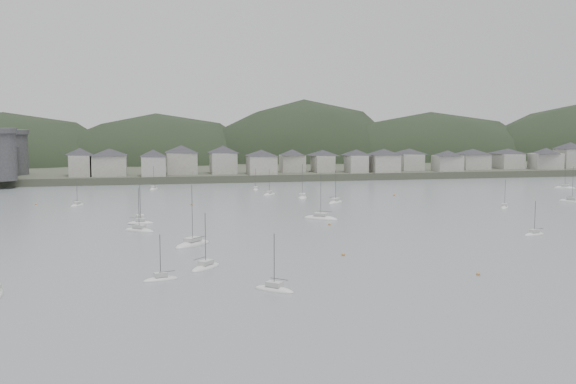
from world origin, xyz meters
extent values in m
plane|color=slate|center=(0.00, 0.00, 0.00)|extent=(900.00, 900.00, 0.00)
cube|color=#383D2D|center=(0.00, 295.00, 1.50)|extent=(900.00, 250.00, 3.00)
ellipsoid|color=black|center=(-110.87, 271.94, -10.14)|extent=(138.98, 92.48, 81.13)
ellipsoid|color=black|center=(-32.30, 272.87, -9.97)|extent=(132.08, 90.41, 79.74)
ellipsoid|color=black|center=(50.65, 272.93, -12.68)|extent=(133.88, 88.37, 101.41)
ellipsoid|color=black|center=(125.95, 267.91, -10.32)|extent=(165.81, 81.78, 82.55)
cylinder|color=#37373A|center=(-92.00, 166.00, 12.00)|extent=(10.00, 10.00, 18.00)
cylinder|color=#37373A|center=(-92.00, 194.00, 11.50)|extent=(10.00, 10.00, 17.00)
cube|color=#37373A|center=(-92.00, 180.00, 9.00)|extent=(3.50, 30.00, 12.00)
cube|color=gray|center=(-65.00, 181.96, 7.29)|extent=(8.34, 12.91, 8.59)
pyramid|color=#242428|center=(-65.00, 181.96, 13.09)|extent=(15.78, 15.78, 3.01)
cube|color=gray|center=(-53.32, 181.32, 7.18)|extent=(13.68, 13.35, 8.36)
pyramid|color=#242428|center=(-53.32, 181.32, 12.82)|extent=(20.07, 20.07, 2.93)
cube|color=#9B9A92|center=(-35.57, 176.02, 7.04)|extent=(9.78, 10.20, 8.08)
pyramid|color=#242428|center=(-35.57, 176.02, 12.49)|extent=(14.83, 14.83, 2.83)
cube|color=gray|center=(-23.51, 185.65, 7.55)|extent=(12.59, 13.33, 9.09)
pyramid|color=#242428|center=(-23.51, 185.65, 13.68)|extent=(19.24, 19.24, 3.18)
cube|color=#9B9A92|center=(-5.75, 184.10, 7.43)|extent=(10.74, 12.17, 8.87)
pyramid|color=#242428|center=(-5.75, 184.10, 13.42)|extent=(17.01, 17.01, 3.10)
cube|color=gray|center=(9.92, 177.53, 6.85)|extent=(11.63, 12.09, 7.69)
pyramid|color=#242428|center=(9.92, 177.53, 12.04)|extent=(17.61, 17.61, 2.69)
cube|color=gray|center=(25.25, 186.19, 6.72)|extent=(10.37, 9.35, 7.44)
pyramid|color=#242428|center=(25.25, 186.19, 11.74)|extent=(14.65, 14.65, 2.60)
cube|color=gray|center=(38.63, 183.79, 6.61)|extent=(8.24, 12.20, 7.22)
pyramid|color=#242428|center=(38.63, 183.79, 11.48)|extent=(15.17, 15.17, 2.53)
cube|color=#9B9A92|center=(52.50, 178.55, 6.73)|extent=(8.06, 10.91, 7.46)
pyramid|color=#242428|center=(52.50, 178.55, 11.77)|extent=(14.08, 14.08, 2.61)
cube|color=gray|center=(64.81, 177.06, 6.83)|extent=(11.73, 11.78, 7.66)
pyramid|color=#242428|center=(64.81, 177.06, 12.00)|extent=(17.46, 17.46, 2.68)
cube|color=#9B9A92|center=(80.64, 186.91, 6.67)|extent=(10.19, 13.02, 7.33)
pyramid|color=#242428|center=(80.64, 186.91, 11.62)|extent=(17.23, 17.23, 2.57)
cube|color=#9B9A92|center=(95.55, 178.06, 6.44)|extent=(11.70, 9.81, 6.88)
pyramid|color=#242428|center=(95.55, 178.06, 11.08)|extent=(15.97, 15.97, 2.41)
cube|color=#9B9A92|center=(112.40, 186.91, 6.50)|extent=(12.83, 12.48, 7.00)
pyramid|color=#242428|center=(112.40, 186.91, 11.22)|extent=(18.79, 18.79, 2.45)
cube|color=#9B9A92|center=(130.73, 187.42, 6.48)|extent=(11.07, 13.50, 6.97)
pyramid|color=#242428|center=(130.73, 187.42, 11.19)|extent=(18.25, 18.25, 2.44)
cube|color=#9B9A92|center=(146.02, 179.72, 6.67)|extent=(13.75, 9.12, 7.34)
pyramid|color=#242428|center=(146.02, 179.72, 11.62)|extent=(16.97, 16.97, 2.57)
cube|color=#9B9A92|center=(162.92, 185.95, 7.53)|extent=(11.37, 11.57, 9.05)
pyramid|color=#242428|center=(162.92, 185.95, 13.63)|extent=(17.03, 17.03, 3.17)
ellipsoid|color=silver|center=(12.37, 110.55, 0.05)|extent=(4.94, 9.48, 1.81)
cube|color=#B8B8B4|center=(12.37, 110.55, 1.26)|extent=(2.68, 3.55, 0.70)
cylinder|color=#3F3F42|center=(12.37, 110.55, 5.86)|extent=(0.12, 0.12, 11.32)
cylinder|color=#3F3F42|center=(11.98, 112.14, 1.81)|extent=(1.05, 3.98, 0.10)
ellipsoid|color=silver|center=(3.30, 122.53, 0.05)|extent=(6.22, 6.99, 1.42)
cube|color=#B8B8B4|center=(3.30, 122.53, 1.06)|extent=(2.78, 2.92, 0.70)
cylinder|color=#3F3F42|center=(3.30, 122.53, 4.65)|extent=(0.12, 0.12, 8.90)
cylinder|color=#3F3F42|center=(2.50, 123.54, 1.61)|extent=(2.07, 2.57, 0.10)
ellipsoid|color=silver|center=(1.33, 140.51, 0.05)|extent=(3.09, 6.45, 1.24)
cube|color=#B8B8B4|center=(1.33, 140.51, 0.97)|extent=(1.74, 2.38, 0.70)
cylinder|color=#3F3F42|center=(1.33, 140.51, 4.07)|extent=(0.12, 0.12, 7.74)
cylinder|color=#3F3F42|center=(1.13, 141.60, 1.52)|extent=(0.61, 2.76, 0.10)
ellipsoid|color=silver|center=(47.53, 27.17, 0.05)|extent=(6.42, 3.72, 1.22)
cube|color=#B8B8B4|center=(47.53, 27.17, 0.96)|extent=(2.45, 1.93, 0.70)
cylinder|color=#3F3F42|center=(47.53, 27.17, 4.02)|extent=(0.12, 0.12, 7.65)
cylinder|color=#3F3F42|center=(48.58, 26.83, 1.51)|extent=(2.65, 0.93, 0.10)
ellipsoid|color=silver|center=(65.61, 72.98, 0.05)|extent=(5.63, 6.63, 1.33)
cube|color=#B8B8B4|center=(65.61, 72.98, 1.01)|extent=(2.55, 2.74, 0.70)
cylinder|color=#3F3F42|center=(65.61, 72.98, 4.36)|extent=(0.12, 0.12, 8.31)
cylinder|color=#3F3F42|center=(66.32, 72.01, 1.56)|extent=(1.84, 2.48, 0.10)
ellipsoid|color=silver|center=(-40.92, 51.25, 0.05)|extent=(8.12, 6.93, 1.63)
cube|color=#B8B8B4|center=(-40.92, 51.25, 1.17)|extent=(3.36, 3.13, 0.70)
cylinder|color=#3F3F42|center=(-40.92, 51.25, 5.29)|extent=(0.12, 0.12, 10.19)
cylinder|color=#3F3F42|center=(-42.11, 50.38, 1.72)|extent=(3.02, 2.25, 0.10)
ellipsoid|color=silver|center=(-35.91, 150.00, 0.05)|extent=(4.53, 7.26, 1.38)
cube|color=#B8B8B4|center=(-35.91, 150.00, 1.04)|extent=(2.28, 2.81, 0.70)
cylinder|color=#3F3F42|center=(-35.91, 150.00, 4.53)|extent=(0.12, 0.12, 8.65)
cylinder|color=#3F3F42|center=(-35.47, 148.84, 1.59)|extent=(1.20, 2.95, 0.10)
ellipsoid|color=silver|center=(-40.63, 63.45, 0.05)|extent=(6.93, 3.11, 1.34)
cube|color=#B8B8B4|center=(-40.63, 63.45, 1.02)|extent=(2.53, 1.80, 0.70)
cylinder|color=#3F3F42|center=(-40.63, 63.45, 4.38)|extent=(0.12, 0.12, 8.36)
cylinder|color=#3F3F42|center=(-41.82, 63.27, 1.57)|extent=(2.99, 0.54, 0.10)
ellipsoid|color=silver|center=(-40.70, 68.81, 0.05)|extent=(3.36, 8.53, 1.67)
cube|color=#B8B8B4|center=(-40.70, 68.81, 1.18)|extent=(2.07, 3.06, 0.70)
cylinder|color=#3F3F42|center=(-40.70, 68.81, 5.41)|extent=(0.12, 0.12, 10.42)
cylinder|color=#3F3F42|center=(-40.83, 67.32, 1.73)|extent=(0.41, 3.75, 0.10)
ellipsoid|color=silver|center=(-20.24, -11.26, 0.05)|extent=(6.63, 6.40, 1.40)
cube|color=#B8B8B4|center=(-20.24, -11.26, 1.05)|extent=(2.84, 2.79, 0.70)
cylinder|color=#3F3F42|center=(-20.24, -11.26, 4.56)|extent=(0.12, 0.12, 8.73)
cylinder|color=#3F3F42|center=(-19.32, -10.40, 1.60)|extent=(2.37, 2.22, 0.10)
ellipsoid|color=silver|center=(6.13, 61.90, 0.05)|extent=(9.51, 8.43, 1.94)
cube|color=#B8B8B4|center=(6.13, 61.90, 1.32)|extent=(3.98, 3.77, 0.70)
cylinder|color=#3F3F42|center=(6.13, 61.90, 6.25)|extent=(0.12, 0.12, 12.09)
cylinder|color=#3F3F42|center=(7.49, 62.98, 1.87)|extent=(3.48, 2.78, 0.10)
ellipsoid|color=silver|center=(-29.88, 30.02, 0.05)|extent=(9.44, 9.33, 2.01)
cube|color=#B8B8B4|center=(-29.88, 30.02, 1.36)|extent=(4.06, 4.04, 0.70)
cylinder|color=#3F3F42|center=(-29.88, 30.02, 6.49)|extent=(0.12, 0.12, 12.57)
cylinder|color=#3F3F42|center=(-28.58, 28.76, 1.91)|extent=(3.31, 3.24, 0.10)
ellipsoid|color=silver|center=(94.19, 81.98, 0.05)|extent=(6.47, 9.33, 1.79)
cube|color=#B8B8B4|center=(94.19, 81.98, 1.25)|extent=(3.14, 3.68, 0.70)
cylinder|color=#3F3F42|center=(94.19, 81.98, 5.81)|extent=(0.12, 0.12, 11.21)
cylinder|color=#3F3F42|center=(93.49, 80.53, 1.80)|extent=(1.83, 3.68, 0.10)
ellipsoid|color=silver|center=(19.62, 95.40, 0.05)|extent=(7.41, 8.10, 1.67)
cube|color=#B8B8B4|center=(19.62, 95.40, 1.18)|extent=(3.28, 3.41, 0.70)
cylinder|color=#3F3F42|center=(19.62, 95.40, 5.41)|extent=(0.12, 0.12, 10.42)
cylinder|color=#3F3F42|center=(18.66, 96.55, 1.73)|extent=(2.49, 2.93, 0.10)
ellipsoid|color=silver|center=(-37.26, -0.60, 0.05)|extent=(6.25, 3.57, 1.19)
cube|color=#B8B8B4|center=(-37.26, -0.60, 0.95)|extent=(2.38, 1.86, 0.70)
cylinder|color=#3F3F42|center=(-37.26, -0.60, 3.92)|extent=(0.12, 0.12, 7.44)
cylinder|color=#3F3F42|center=(-36.24, -0.92, 1.50)|extent=(2.59, 0.88, 0.10)
ellipsoid|color=silver|center=(-29.19, 6.90, 0.05)|extent=(6.98, 7.54, 1.56)
cube|color=#B8B8B4|center=(-29.19, 6.90, 1.13)|extent=(3.08, 3.19, 0.70)
cylinder|color=#3F3F42|center=(-29.19, 6.90, 5.07)|extent=(0.12, 0.12, 9.75)
cylinder|color=#3F3F42|center=(-30.11, 7.96, 1.68)|extent=(2.36, 2.73, 0.10)
ellipsoid|color=silver|center=(-59.62, 104.35, 0.05)|extent=(4.90, 6.46, 1.26)
cube|color=#B8B8B4|center=(-59.62, 104.35, 0.98)|extent=(2.30, 2.60, 0.70)
cylinder|color=#3F3F42|center=(-59.62, 104.35, 4.13)|extent=(0.12, 0.12, 7.87)
cylinder|color=#3F3F42|center=(-60.19, 105.33, 1.53)|extent=(1.51, 2.50, 0.10)
ellipsoid|color=silver|center=(118.43, 122.43, 0.05)|extent=(7.58, 6.36, 1.51)
cube|color=#B8B8B4|center=(118.43, 122.43, 1.11)|extent=(3.13, 2.89, 0.70)
cylinder|color=#3F3F42|center=(118.43, 122.43, 4.93)|extent=(0.12, 0.12, 9.47)
cylinder|color=#3F3F42|center=(117.31, 121.64, 1.66)|extent=(2.84, 2.05, 0.10)
sphere|color=#B7783D|center=(45.29, 111.54, 0.15)|extent=(0.70, 0.70, 0.70)
sphere|color=#B7783D|center=(-1.96, 13.29, 0.15)|extent=(0.70, 0.70, 0.70)
sphere|color=#B7783D|center=(5.71, 51.58, 0.15)|extent=(0.70, 0.70, 0.70)
sphere|color=#B7783D|center=(15.71, -7.80, 0.15)|extent=(0.70, 0.70, 0.70)
sphere|color=#B7783D|center=(-25.25, 99.54, 0.15)|extent=(0.70, 0.70, 0.70)
sphere|color=#B7783D|center=(-72.41, 109.88, 0.15)|extent=(0.70, 0.70, 0.70)
camera|label=1|loc=(-39.66, -114.33, 26.40)|focal=43.25mm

